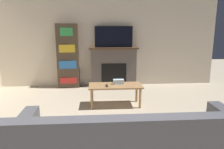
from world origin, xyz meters
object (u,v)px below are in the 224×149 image
at_px(fireplace, 114,67).
at_px(tv, 114,37).
at_px(bookshelf, 68,56).
at_px(coffee_table, 115,88).

xyz_separation_m(fireplace, tv, (0.00, -0.02, 0.81)).
xyz_separation_m(fireplace, bookshelf, (-1.22, -0.02, 0.31)).
distance_m(fireplace, bookshelf, 1.26).
height_order(fireplace, tv, tv).
height_order(fireplace, bookshelf, bookshelf).
bearing_deg(tv, bookshelf, -179.88).
distance_m(fireplace, tv, 0.81).
relative_size(coffee_table, bookshelf, 0.64).
bearing_deg(fireplace, bookshelf, -178.95).
height_order(tv, bookshelf, bookshelf).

